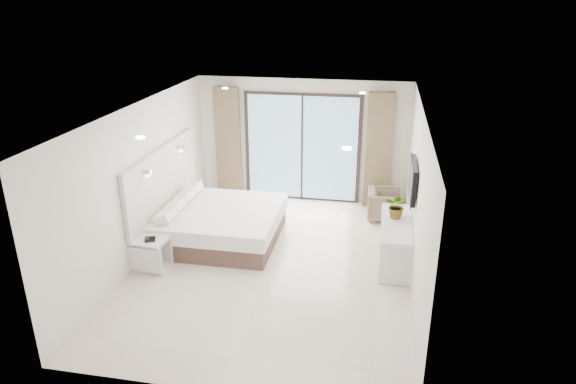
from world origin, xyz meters
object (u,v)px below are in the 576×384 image
armchair (385,203)px  nightstand (150,254)px  bed (219,224)px  console_desk (396,233)px

armchair → nightstand: bearing=123.4°
bed → console_desk: 3.26m
bed → armchair: bed is taller
console_desk → armchair: console_desk is taller
console_desk → nightstand: bearing=-166.8°
bed → nightstand: bearing=-123.1°
bed → console_desk: console_desk is taller
bed → armchair: (3.05, 1.55, 0.02)m
nightstand → console_desk: size_ratio=0.39×
nightstand → armchair: (3.87, 2.81, 0.07)m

